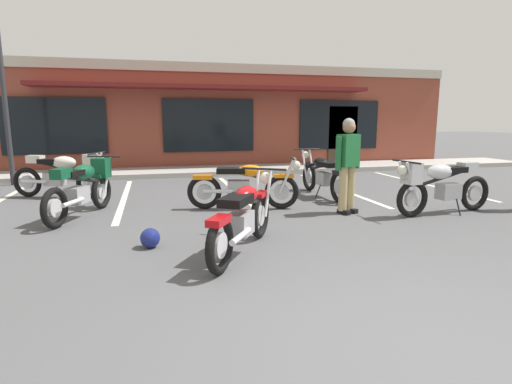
# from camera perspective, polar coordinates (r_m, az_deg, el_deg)

# --- Properties ---
(ground_plane) EXTENTS (80.00, 80.00, 0.00)m
(ground_plane) POSITION_cam_1_polar(r_m,az_deg,el_deg) (6.09, 3.89, -5.64)
(ground_plane) COLOR #515154
(sidewalk_kerb) EXTENTS (22.00, 1.80, 0.14)m
(sidewalk_kerb) POSITION_cam_1_polar(r_m,az_deg,el_deg) (12.78, -5.92, 3.02)
(sidewalk_kerb) COLOR #A8A59E
(sidewalk_kerb) RESTS_ON ground_plane
(brick_storefront_building) EXTENTS (17.44, 6.83, 3.44)m
(brick_storefront_building) POSITION_cam_1_polar(r_m,az_deg,el_deg) (16.54, -8.05, 10.34)
(brick_storefront_building) COLOR brown
(brick_storefront_building) RESTS_ON ground_plane
(painted_stall_lines) EXTENTS (9.99, 4.80, 0.01)m
(painted_stall_lines) POSITION_cam_1_polar(r_m,az_deg,el_deg) (9.28, -2.63, -0.08)
(painted_stall_lines) COLOR silver
(painted_stall_lines) RESTS_ON ground_plane
(motorcycle_foreground_classic) EXTENTS (1.37, 1.86, 0.98)m
(motorcycle_foreground_classic) POSITION_cam_1_polar(r_m,az_deg,el_deg) (5.05, -1.79, -3.52)
(motorcycle_foreground_classic) COLOR black
(motorcycle_foreground_classic) RESTS_ON ground_plane
(motorcycle_black_cruiser) EXTENTS (2.08, 0.84, 0.98)m
(motorcycle_black_cruiser) POSITION_cam_1_polar(r_m,az_deg,el_deg) (7.54, -1.67, 1.06)
(motorcycle_black_cruiser) COLOR black
(motorcycle_black_cruiser) RESTS_ON ground_plane
(motorcycle_silver_naked) EXTENTS (2.01, 1.06, 0.98)m
(motorcycle_silver_naked) POSITION_cam_1_polar(r_m,az_deg,el_deg) (9.53, -25.47, 2.40)
(motorcycle_silver_naked) COLOR black
(motorcycle_silver_naked) RESTS_ON ground_plane
(motorcycle_blue_standard) EXTENTS (2.11, 0.70, 0.98)m
(motorcycle_blue_standard) POSITION_cam_1_polar(r_m,az_deg,el_deg) (7.80, 24.46, 0.95)
(motorcycle_blue_standard) COLOR black
(motorcycle_blue_standard) RESTS_ON ground_plane
(motorcycle_green_cafe_racer) EXTENTS (1.07, 2.01, 0.98)m
(motorcycle_green_cafe_racer) POSITION_cam_1_polar(r_m,az_deg,el_deg) (7.58, -23.08, 0.80)
(motorcycle_green_cafe_racer) COLOR black
(motorcycle_green_cafe_racer) RESTS_ON ground_plane
(motorcycle_orange_scrambler) EXTENTS (0.66, 2.11, 0.98)m
(motorcycle_orange_scrambler) POSITION_cam_1_polar(r_m,az_deg,el_deg) (8.93, 9.34, 2.37)
(motorcycle_orange_scrambler) COLOR black
(motorcycle_orange_scrambler) RESTS_ON ground_plane
(person_in_black_shirt) EXTENTS (0.59, 0.38, 1.68)m
(person_in_black_shirt) POSITION_cam_1_polar(r_m,az_deg,el_deg) (7.31, 12.77, 4.39)
(person_in_black_shirt) COLOR black
(person_in_black_shirt) RESTS_ON ground_plane
(helmet_on_pavement) EXTENTS (0.26, 0.26, 0.26)m
(helmet_on_pavement) POSITION_cam_1_polar(r_m,az_deg,el_deg) (5.51, -14.63, -6.26)
(helmet_on_pavement) COLOR navy
(helmet_on_pavement) RESTS_ON ground_plane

